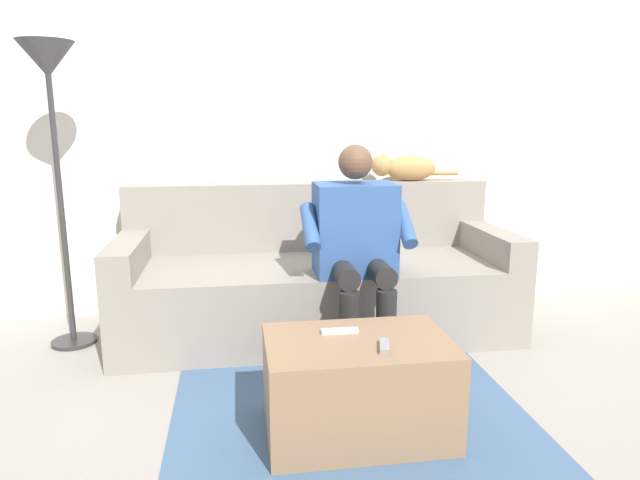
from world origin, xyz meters
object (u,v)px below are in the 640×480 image
at_px(remote_white, 340,331).
at_px(floor_lamp, 50,93).
at_px(cat_on_backrest, 404,167).
at_px(coffee_table, 358,387).
at_px(couch, 316,281).
at_px(remote_gray, 385,346).
at_px(person_solo_seated, 357,239).

bearing_deg(remote_white, floor_lamp, -37.45).
bearing_deg(cat_on_backrest, remote_white, 64.06).
bearing_deg(coffee_table, floor_lamp, -39.50).
distance_m(couch, cat_on_backrest, 0.92).
bearing_deg(cat_on_backrest, coffee_table, 67.28).
bearing_deg(remote_white, coffee_table, 127.07).
xyz_separation_m(remote_white, floor_lamp, (1.31, -1.05, 0.96)).
relative_size(coffee_table, remote_gray, 6.13).
height_order(remote_gray, floor_lamp, floor_lamp).
height_order(couch, coffee_table, couch).
distance_m(remote_gray, remote_white, 0.22).
height_order(person_solo_seated, remote_gray, person_solo_seated).
bearing_deg(couch, cat_on_backrest, -154.82).
bearing_deg(couch, floor_lamp, 1.00).
height_order(coffee_table, person_solo_seated, person_solo_seated).
relative_size(couch, remote_gray, 19.05).
bearing_deg(person_solo_seated, coffee_table, 78.49).
distance_m(cat_on_backrest, floor_lamp, 2.04).
distance_m(couch, floor_lamp, 1.73).
bearing_deg(remote_gray, remote_white, -128.19).
bearing_deg(coffee_table, cat_on_backrest, -112.72).
bearing_deg(remote_white, remote_gray, 128.63).
bearing_deg(remote_white, couch, -91.90).
xyz_separation_m(remote_gray, floor_lamp, (1.45, -1.23, 0.96)).
relative_size(cat_on_backrest, floor_lamp, 0.35).
relative_size(person_solo_seated, remote_white, 7.48).
relative_size(cat_on_backrest, remote_white, 3.86).
relative_size(couch, coffee_table, 3.11).
bearing_deg(floor_lamp, coffee_table, 140.50).
bearing_deg(remote_gray, floor_lamp, -115.90).
relative_size(remote_white, floor_lamp, 0.09).
height_order(remote_white, floor_lamp, floor_lamp).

